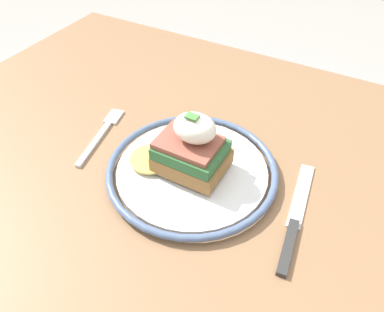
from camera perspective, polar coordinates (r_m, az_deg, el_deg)
name	(u,v)px	position (r m, az deg, el deg)	size (l,w,h in m)	color
dining_table	(166,229)	(0.62, -4.01, -11.07)	(0.92, 0.80, 0.73)	#846042
plate	(192,170)	(0.52, 0.00, -2.16)	(0.24, 0.24, 0.02)	silver
sandwich	(191,149)	(0.50, -0.17, 1.14)	(0.13, 0.08, 0.09)	olive
fork	(102,133)	(0.61, -13.54, 3.45)	(0.05, 0.14, 0.00)	silver
knife	(294,223)	(0.49, 15.28, -9.78)	(0.04, 0.19, 0.01)	#2D2D2D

